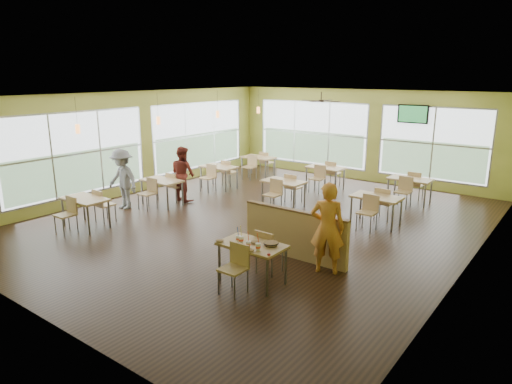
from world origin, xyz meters
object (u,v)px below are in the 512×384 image
Objects in this scene: half_wall_divider at (295,234)px; man_plaid at (327,228)px; food_basket at (271,244)px; main_table at (252,250)px.

man_plaid is (0.87, -0.24, 0.37)m from half_wall_divider.
food_basket is (0.32, -1.32, 0.26)m from half_wall_divider.
food_basket is (-0.54, -1.08, -0.11)m from man_plaid.
man_plaid is 1.21m from food_basket.
half_wall_divider is 8.72× the size of food_basket.
half_wall_divider is at bearing 103.71° from food_basket.
half_wall_divider reaches higher than food_basket.
man_plaid is at bearing -15.23° from half_wall_divider.
main_table is 0.63× the size of half_wall_divider.
food_basket is at bearing 22.77° from main_table.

